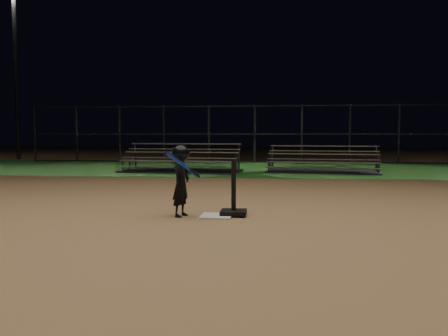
# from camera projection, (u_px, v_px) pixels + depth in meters

# --- Properties ---
(ground) EXTENTS (80.00, 80.00, 0.00)m
(ground) POSITION_uv_depth(u_px,v_px,m) (217.00, 217.00, 6.67)
(ground) COLOR olive
(ground) RESTS_ON ground
(grass_strip) EXTENTS (60.00, 8.00, 0.01)m
(grass_strip) POSITION_uv_depth(u_px,v_px,m) (251.00, 168.00, 16.58)
(grass_strip) COLOR #1E4F19
(grass_strip) RESTS_ON ground
(home_plate) EXTENTS (0.45, 0.45, 0.02)m
(home_plate) POSITION_uv_depth(u_px,v_px,m) (217.00, 216.00, 6.67)
(home_plate) COLOR beige
(home_plate) RESTS_ON ground
(batting_tee) EXTENTS (0.38, 0.38, 0.81)m
(batting_tee) POSITION_uv_depth(u_px,v_px,m) (234.00, 204.00, 6.75)
(batting_tee) COLOR black
(batting_tee) RESTS_ON home_plate
(child_batter) EXTENTS (0.45, 0.55, 1.07)m
(child_batter) POSITION_uv_depth(u_px,v_px,m) (181.00, 178.00, 6.67)
(child_batter) COLOR black
(child_batter) RESTS_ON ground
(bleacher_left) EXTENTS (3.95, 2.19, 0.93)m
(bleacher_left) POSITION_uv_depth(u_px,v_px,m) (181.00, 166.00, 14.81)
(bleacher_left) COLOR #ABABB0
(bleacher_left) RESTS_ON ground
(bleacher_right) EXTENTS (3.71, 2.17, 0.86)m
(bleacher_right) POSITION_uv_depth(u_px,v_px,m) (323.00, 167.00, 14.59)
(bleacher_right) COLOR #A4A4A8
(bleacher_right) RESTS_ON ground
(backstop_fence) EXTENTS (20.08, 0.08, 2.50)m
(backstop_fence) POSITION_uv_depth(u_px,v_px,m) (255.00, 134.00, 19.47)
(backstop_fence) COLOR #38383D
(backstop_fence) RESTS_ON ground
(light_pole_left) EXTENTS (0.90, 0.53, 8.30)m
(light_pole_left) POSITION_uv_depth(u_px,v_px,m) (15.00, 60.00, 22.44)
(light_pole_left) COLOR #2D2D30
(light_pole_left) RESTS_ON ground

